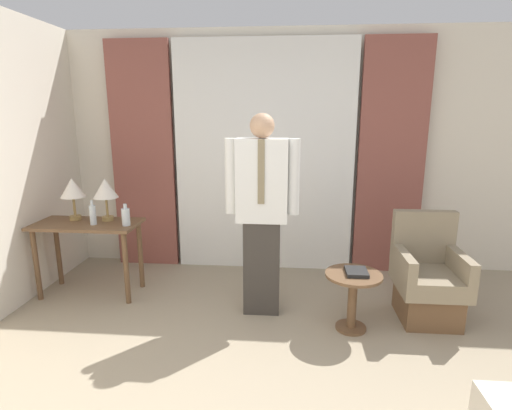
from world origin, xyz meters
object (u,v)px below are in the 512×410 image
object	(u,v)px
armchair	(427,281)
book	(357,272)
bottle_by_lamp	(126,217)
person	(262,208)
side_table	(353,292)
table_lamp_right	(105,190)
desk	(88,236)
bottle_near_edge	(93,215)
table_lamp_left	(73,189)

from	to	relation	value
armchair	book	distance (m)	0.74
bottle_by_lamp	person	xyz separation A→B (m)	(1.31, -0.18, 0.15)
armchair	side_table	size ratio (longest dim) A/B	1.86
table_lamp_right	book	world-z (taller)	table_lamp_right
desk	book	distance (m)	2.59
table_lamp_right	side_table	distance (m)	2.53
bottle_near_edge	person	size ratio (longest dim) A/B	0.13
armchair	side_table	bearing A→B (deg)	-158.83
table_lamp_right	bottle_by_lamp	size ratio (longest dim) A/B	2.00
side_table	book	world-z (taller)	book
table_lamp_left	armchair	world-z (taller)	table_lamp_left
table_lamp_left	armchair	size ratio (longest dim) A/B	0.45
table_lamp_left	person	xyz separation A→B (m)	(1.91, -0.34, -0.07)
desk	armchair	bearing A→B (deg)	-3.87
bottle_by_lamp	book	xyz separation A→B (m)	(2.12, -0.42, -0.31)
bottle_near_edge	side_table	bearing A→B (deg)	-10.09
side_table	bottle_near_edge	bearing A→B (deg)	169.91
book	bottle_near_edge	bearing A→B (deg)	170.13
bottle_near_edge	person	distance (m)	1.66
bottle_near_edge	book	world-z (taller)	bottle_near_edge
person	table_lamp_left	bearing A→B (deg)	169.79
bottle_near_edge	table_lamp_right	bearing A→B (deg)	66.18
table_lamp_right	armchair	world-z (taller)	table_lamp_right
desk	person	distance (m)	1.80
person	bottle_near_edge	bearing A→B (deg)	173.56
desk	side_table	distance (m)	2.58
table_lamp_left	book	world-z (taller)	table_lamp_left
person	book	bearing A→B (deg)	-16.67
table_lamp_right	bottle_near_edge	size ratio (longest dim) A/B	1.77
table_lamp_left	armchair	xyz separation A→B (m)	(3.38, -0.32, -0.71)
side_table	table_lamp_left	bearing A→B (deg)	167.63
bottle_near_edge	side_table	size ratio (longest dim) A/B	0.48
bottle_by_lamp	table_lamp_right	bearing A→B (deg)	147.71
bottle_near_edge	book	distance (m)	2.50
person	book	size ratio (longest dim) A/B	8.49
bottle_near_edge	side_table	distance (m)	2.51
desk	bottle_by_lamp	distance (m)	0.49
desk	side_table	size ratio (longest dim) A/B	2.02
table_lamp_left	side_table	xyz separation A→B (m)	(2.69, -0.59, -0.71)
table_lamp_left	side_table	world-z (taller)	table_lamp_left
table_lamp_right	book	bearing A→B (deg)	-13.83
desk	bottle_by_lamp	xyz separation A→B (m)	(0.43, -0.06, 0.22)
desk	side_table	world-z (taller)	desk
person	desk	bearing A→B (deg)	172.21
bottle_by_lamp	armchair	world-z (taller)	bottle_by_lamp
desk	book	xyz separation A→B (m)	(2.54, -0.48, -0.09)
bottle_by_lamp	book	bearing A→B (deg)	-11.26
bottle_near_edge	person	world-z (taller)	person
book	desk	bearing A→B (deg)	169.35
table_lamp_right	person	distance (m)	1.61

